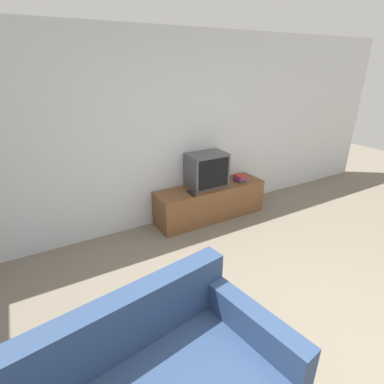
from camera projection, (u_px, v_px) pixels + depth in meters
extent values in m
cube|color=silver|center=(148.00, 135.00, 3.95)|extent=(9.00, 0.06, 2.60)
cube|color=brown|center=(210.00, 202.00, 4.52)|extent=(1.69, 0.47, 0.50)
cube|color=#4C4C51|center=(207.00, 170.00, 4.34)|extent=(0.57, 0.37, 0.50)
cube|color=black|center=(214.00, 174.00, 4.19)|extent=(0.49, 0.01, 0.42)
cube|color=navy|center=(89.00, 342.00, 1.77)|extent=(2.02, 0.46, 0.43)
cube|color=navy|center=(245.00, 342.00, 2.14)|extent=(0.28, 0.98, 0.67)
cube|color=#2D753D|center=(240.00, 181.00, 4.61)|extent=(0.11, 0.15, 0.02)
cube|color=#7A3884|center=(240.00, 179.00, 4.60)|extent=(0.13, 0.15, 0.03)
cube|color=#7A3884|center=(239.00, 178.00, 4.58)|extent=(0.12, 0.21, 0.03)
cube|color=#B72D28|center=(240.00, 176.00, 4.58)|extent=(0.14, 0.19, 0.03)
cube|color=black|center=(191.00, 193.00, 4.15)|extent=(0.06, 0.20, 0.02)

